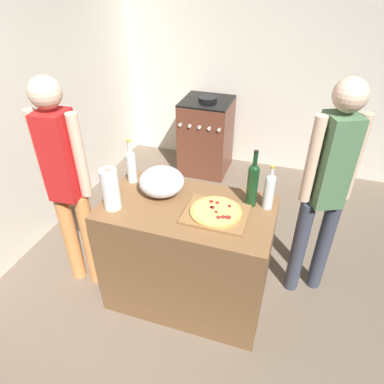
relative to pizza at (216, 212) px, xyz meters
name	(u,v)px	position (x,y,z in m)	size (l,w,h in m)	color
ground_plane	(227,239)	(-0.06, 0.80, -0.92)	(4.00, 3.72, 0.02)	#6B5B4C
kitchen_wall_rear	(268,59)	(-0.06, 2.42, 0.39)	(4.00, 0.10, 2.60)	silver
kitchen_wall_left	(43,85)	(-1.82, 0.80, 0.39)	(0.10, 3.72, 2.60)	silver
counter	(188,255)	(-0.20, 0.04, -0.47)	(1.14, 0.64, 0.88)	brown
cutting_board	(216,214)	(0.00, 0.00, -0.02)	(0.40, 0.32, 0.02)	olive
pizza	(216,212)	(0.00, 0.00, 0.00)	(0.33, 0.33, 0.03)	tan
mixing_bowl	(162,182)	(-0.42, 0.13, 0.06)	(0.31, 0.31, 0.19)	#B2B2B7
paper_towel_roll	(110,189)	(-0.66, -0.12, 0.11)	(0.11, 0.11, 0.28)	white
wine_bottle_clear	(269,190)	(0.29, 0.19, 0.11)	(0.07, 0.07, 0.31)	silver
wine_bottle_amber	(253,183)	(0.18, 0.19, 0.14)	(0.07, 0.07, 0.40)	#143819
wine_bottle_dark	(131,164)	(-0.68, 0.21, 0.11)	(0.07, 0.07, 0.33)	silver
stove	(206,136)	(-0.64, 2.02, -0.46)	(0.56, 0.58, 0.94)	brown
person_in_stripes	(66,180)	(-1.07, -0.04, 0.05)	(0.36, 0.22, 1.67)	#D88C4C
person_in_red	(327,186)	(0.65, 0.43, 0.06)	(0.33, 0.26, 1.69)	#383D4C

